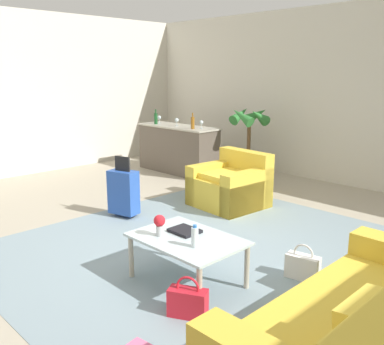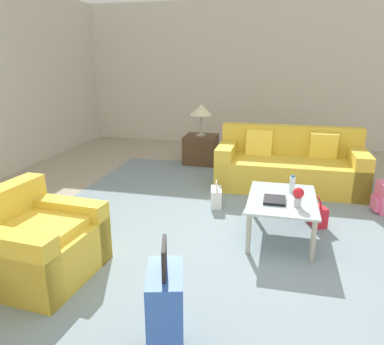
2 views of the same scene
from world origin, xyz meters
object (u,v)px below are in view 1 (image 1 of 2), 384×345
object	(u,v)px
coffee_table	(187,243)
armchair	(232,187)
bar_console	(178,148)
handbag_white	(303,266)
wine_bottle_amber	(193,123)
potted_palm	(249,143)
handbag_red	(188,302)
water_bottle	(195,237)
suitcase_blue	(123,192)
wine_bottle_green	(156,118)
wine_glass_leftmost	(159,118)
couch	(373,340)
coffee_table_book	(185,231)
wine_glass_right_of_centre	(201,123)
flower_vase	(160,223)
wine_glass_left_of_centre	(177,120)

from	to	relation	value
coffee_table	armchair	bearing A→B (deg)	120.87
bar_console	handbag_white	xyz separation A→B (m)	(4.23, -2.25, -0.35)
handbag_white	wine_bottle_amber	bearing A→B (deg)	149.94
potted_palm	handbag_white	bearing A→B (deg)	-44.27
wine_bottle_amber	handbag_red	xyz separation A→B (m)	(3.39, -3.39, -0.92)
handbag_red	water_bottle	bearing A→B (deg)	126.55
bar_console	suitcase_blue	xyz separation A→B (m)	(1.50, -2.40, -0.12)
coffee_table	handbag_red	xyz separation A→B (m)	(0.43, -0.40, -0.27)
wine_bottle_green	wine_bottle_amber	world-z (taller)	same
water_bottle	wine_bottle_amber	world-z (taller)	wine_bottle_amber
wine_glass_leftmost	potted_palm	distance (m)	2.03
wine_glass_leftmost	handbag_red	xyz separation A→B (m)	(4.54, -3.55, -0.91)
water_bottle	bar_console	size ratio (longest dim) A/B	0.11
armchair	couch	bearing A→B (deg)	-36.22
bar_console	handbag_white	distance (m)	4.80
coffee_table_book	wine_bottle_green	bearing A→B (deg)	143.24
wine_glass_right_of_centre	potted_palm	xyz separation A→B (m)	(0.68, 0.57, -0.38)
couch	wine_glass_leftmost	size ratio (longest dim) A/B	13.88
coffee_table	wine_bottle_amber	size ratio (longest dim) A/B	3.44
water_bottle	handbag_red	bearing A→B (deg)	-53.45
coffee_table_book	bar_console	bearing A→B (deg)	138.02
coffee_table_book	handbag_white	xyz separation A→B (m)	(0.85, 0.77, -0.34)
couch	wine_glass_leftmost	world-z (taller)	wine_glass_leftmost
water_bottle	flower_vase	xyz separation A→B (m)	(-0.42, -0.05, 0.03)
coffee_table_book	bar_console	xyz separation A→B (m)	(-3.38, 3.02, 0.01)
wine_glass_leftmost	handbag_red	bearing A→B (deg)	-38.01
coffee_table	bar_console	bearing A→B (deg)	138.47
water_bottle	armchair	bearing A→B (deg)	123.41
armchair	coffee_table_book	xyz separation A→B (m)	(1.17, -2.09, 0.18)
couch	flower_vase	xyz separation A→B (m)	(-2.02, -0.05, 0.27)
couch	bar_console	world-z (taller)	bar_console
couch	potted_palm	size ratio (longest dim) A/B	1.56
wine_bottle_green	suitcase_blue	bearing A→B (deg)	-48.30
handbag_white	potted_palm	world-z (taller)	potted_palm
coffee_table	couch	bearing A→B (deg)	-3.18
suitcase_blue	coffee_table	bearing A→B (deg)	-19.29
coffee_table_book	wine_glass_leftmost	bearing A→B (deg)	142.31
wine_glass_left_of_centre	couch	bearing A→B (deg)	-30.89
couch	wine_bottle_amber	world-z (taller)	wine_bottle_amber
wine_glass_right_of_centre	wine_bottle_amber	bearing A→B (deg)	-118.53
wine_glass_leftmost	suitcase_blue	size ratio (longest dim) A/B	0.18
wine_glass_left_of_centre	water_bottle	bearing A→B (deg)	-40.59
water_bottle	handbag_white	bearing A→B (deg)	60.88
coffee_table_book	handbag_red	bearing A→B (deg)	-41.79
coffee_table_book	wine_bottle_green	world-z (taller)	wine_bottle_green
armchair	flower_vase	distance (m)	2.57
coffee_table	suitcase_blue	size ratio (longest dim) A/B	1.21
couch	wine_glass_leftmost	xyz separation A→B (m)	(-5.91, 3.25, 0.73)
armchair	wine_bottle_green	world-z (taller)	wine_bottle_green
couch	coffee_table_book	distance (m)	1.93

